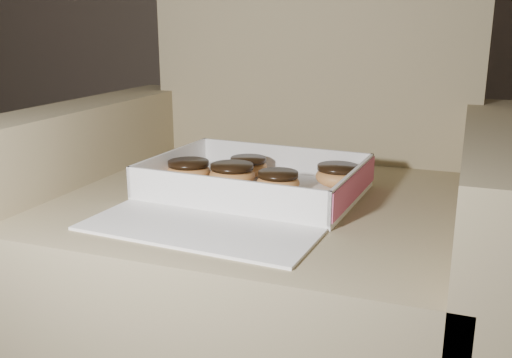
{
  "coord_description": "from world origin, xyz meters",
  "views": [
    {
      "loc": [
        0.59,
        -0.28,
        0.76
      ],
      "look_at": [
        0.22,
        0.7,
        0.47
      ],
      "focal_mm": 40.0,
      "sensor_mm": 36.0,
      "label": 1
    }
  ],
  "objects": [
    {
      "name": "crumb_c",
      "position": [
        0.1,
        0.58,
        0.46
      ],
      "size": [
        0.01,
        0.01,
        0.0
      ],
      "primitive_type": "ellipsoid",
      "color": "black",
      "rests_on": "bakery_box"
    },
    {
      "name": "bakery_box",
      "position": [
        0.22,
        0.66,
        0.46
      ],
      "size": [
        0.41,
        0.47,
        0.07
      ],
      "rotation": [
        0.0,
        0.0,
        -0.06
      ],
      "color": "white",
      "rests_on": "armchair"
    },
    {
      "name": "crumb_e",
      "position": [
        0.35,
        0.64,
        0.46
      ],
      "size": [
        0.01,
        0.01,
        0.0
      ],
      "primitive_type": "ellipsoid",
      "color": "black",
      "rests_on": "bakery_box"
    },
    {
      "name": "armchair",
      "position": [
        0.23,
        0.77,
        0.31
      ],
      "size": [
        0.95,
        0.81,
        1.0
      ],
      "color": "#867C56",
      "rests_on": "floor"
    },
    {
      "name": "crumb_d",
      "position": [
        0.29,
        0.6,
        0.46
      ],
      "size": [
        0.01,
        0.01,
        0.0
      ],
      "primitive_type": "ellipsoid",
      "color": "black",
      "rests_on": "bakery_box"
    },
    {
      "name": "donut_d",
      "position": [
        0.36,
        0.77,
        0.48
      ],
      "size": [
        0.08,
        0.08,
        0.04
      ],
      "color": "#E2904F",
      "rests_on": "bakery_box"
    },
    {
      "name": "donut_b",
      "position": [
        0.17,
        0.78,
        0.48
      ],
      "size": [
        0.08,
        0.08,
        0.04
      ],
      "color": "#E2904F",
      "rests_on": "bakery_box"
    },
    {
      "name": "donut_e",
      "position": [
        0.17,
        0.7,
        0.48
      ],
      "size": [
        0.09,
        0.09,
        0.04
      ],
      "color": "#E2904F",
      "rests_on": "bakery_box"
    },
    {
      "name": "donut_c",
      "position": [
        0.27,
        0.69,
        0.48
      ],
      "size": [
        0.08,
        0.08,
        0.04
      ],
      "color": "#E2904F",
      "rests_on": "bakery_box"
    },
    {
      "name": "crumb_a",
      "position": [
        0.3,
        0.64,
        0.46
      ],
      "size": [
        0.01,
        0.01,
        0.0
      ],
      "primitive_type": "ellipsoid",
      "color": "black",
      "rests_on": "bakery_box"
    },
    {
      "name": "donut_a",
      "position": [
        0.08,
        0.7,
        0.48
      ],
      "size": [
        0.09,
        0.09,
        0.04
      ],
      "color": "#E2904F",
      "rests_on": "bakery_box"
    },
    {
      "name": "crumb_b",
      "position": [
        0.34,
        0.58,
        0.46
      ],
      "size": [
        0.01,
        0.01,
        0.0
      ],
      "primitive_type": "ellipsoid",
      "color": "black",
      "rests_on": "bakery_box"
    }
  ]
}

